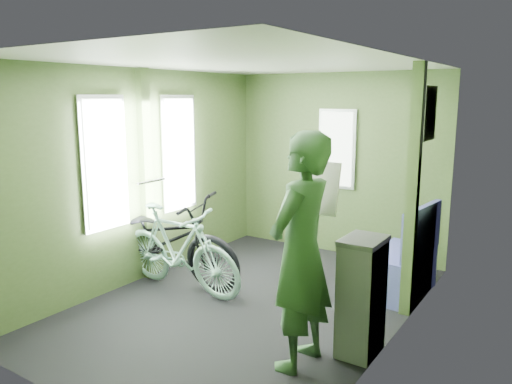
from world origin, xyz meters
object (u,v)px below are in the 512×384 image
Objects in this scene: bench_seat at (400,267)px; passenger at (301,252)px; bicycle_black at (165,283)px; bicycle_mint at (180,292)px; waste_box at (361,297)px.

passenger is at bearing -90.83° from bench_seat.
bicycle_black is 0.33m from bicycle_mint.
passenger reaches higher than bicycle_black.
passenger reaches higher than bicycle_mint.
bench_seat is (0.21, 1.79, -0.61)m from passenger.
bicycle_black is at bearing -147.72° from bench_seat.
bench_seat reaches higher than bicycle_mint.
bicycle_black is 2.51m from bench_seat.
bicycle_black is 1.07× the size of passenger.
bench_seat is (-0.11, 1.39, -0.19)m from waste_box.
passenger is 1.90m from bench_seat.
bicycle_black is 2.31m from passenger.
passenger is 1.87× the size of waste_box.
passenger reaches higher than waste_box.
bench_seat is at bearing -55.40° from bicycle_mint.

